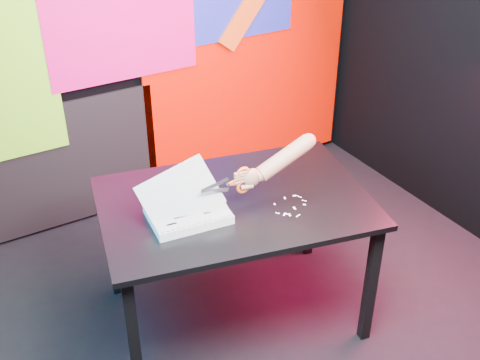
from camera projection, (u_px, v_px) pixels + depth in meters
room at (298, 91)px, 2.59m from camera, size 3.01×3.01×2.71m
backdrop at (172, 68)px, 3.90m from camera, size 2.88×0.05×2.08m
work_table at (235, 213)px, 2.99m from camera, size 1.47×1.14×0.75m
printout_stack at (188, 213)px, 2.81m from camera, size 0.41×0.30×0.28m
scissors at (240, 181)px, 2.83m from camera, size 0.26×0.02×0.14m
hand_forearm at (279, 161)px, 2.89m from camera, size 0.43×0.10×0.21m
paper_clippings at (291, 207)px, 2.90m from camera, size 0.19×0.17×0.00m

